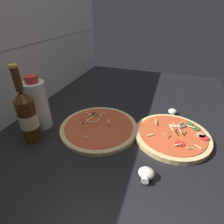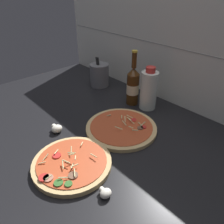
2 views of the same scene
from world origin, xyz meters
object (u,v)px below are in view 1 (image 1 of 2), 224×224
Objects in this scene: beer_bottle at (28,116)px; mushroom_left at (146,174)px; oil_bottle at (38,105)px; pizza_near at (172,135)px; mushroom_right at (172,112)px; pizza_far at (99,127)px.

mushroom_left is (-4.08, -40.98, -8.21)cm from beer_bottle.
oil_bottle is at bearing 17.07° from beer_bottle.
pizza_near is 0.99× the size of beer_bottle.
beer_bottle reaches higher than pizza_near.
mushroom_left is 37.84cm from mushroom_right.
pizza_far is 25.38cm from beer_bottle.
mushroom_left is (-20.56, 6.06, 0.54)cm from pizza_near.
beer_bottle is (-12.77, 20.06, 8.89)cm from pizza_far.
oil_bottle is at bearing 117.32° from mushroom_right.
oil_bottle is 55.87cm from mushroom_right.
beer_bottle is at bearing 125.55° from mushroom_right.
mushroom_right is at bearing 1.35° from pizza_near.
mushroom_left is 1.24× the size of mushroom_right.
pizza_near is 21.44cm from mushroom_left.
mushroom_left is (-12.05, -43.43, -7.95)cm from oil_bottle.
pizza_far is at bearing -57.52° from beer_bottle.
beer_bottle is 8.34cm from oil_bottle.
oil_bottle reaches higher than pizza_far.
pizza_near is 27.24cm from pizza_far.
mushroom_left reaches higher than mushroom_right.
pizza_far is (-3.71, 26.98, -0.14)cm from pizza_near.
pizza_near is 5.60× the size of mushroom_left.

